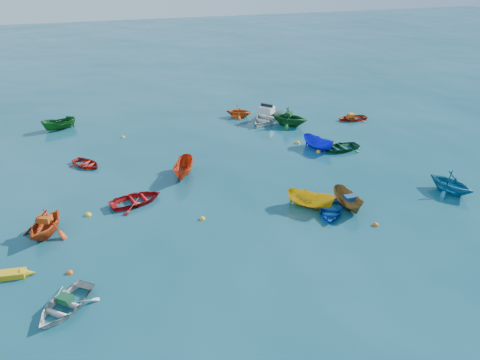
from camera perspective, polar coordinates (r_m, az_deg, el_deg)
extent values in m
plane|color=#0A414B|center=(27.25, 2.81, -5.42)|extent=(160.00, 160.00, 0.00)
imported|color=beige|center=(23.08, -20.54, -14.47)|extent=(3.70, 3.87, 0.65)
imported|color=brown|center=(29.65, 12.94, -3.22)|extent=(1.23, 2.94, 1.12)
imported|color=#0E42B8|center=(28.80, 10.90, -3.97)|extent=(3.07, 3.43, 0.59)
imported|color=#C33F12|center=(28.52, -22.43, -6.09)|extent=(3.63, 3.84, 1.59)
imported|color=gold|center=(29.20, 8.53, -3.28)|extent=(3.06, 2.83, 1.17)
imported|color=#104825|center=(37.53, 12.13, 3.61)|extent=(3.28, 2.54, 0.63)
imported|color=#186F95|center=(33.47, 24.14, -1.35)|extent=(3.52, 3.74, 1.58)
imported|color=#A90E10|center=(30.02, -12.51, -2.75)|extent=(3.79, 3.15, 0.68)
imported|color=#BA3411|center=(32.93, -6.82, 0.58)|extent=(2.23, 3.36, 1.22)
imported|color=#135420|center=(41.94, 6.00, 6.65)|extent=(4.34, 4.29, 1.73)
imported|color=#B3290E|center=(44.26, 13.47, 7.16)|extent=(2.79, 2.06, 0.56)
imported|color=#111BD6|center=(37.39, 9.48, 3.77)|extent=(2.25, 3.08, 1.12)
imported|color=#B2180E|center=(35.87, -18.20, 1.66)|extent=(3.00, 3.10, 0.52)
imported|color=#BE4E11|center=(43.80, -0.10, 7.72)|extent=(2.99, 2.82, 1.26)
imported|color=#135317|center=(43.66, -21.09, 5.77)|extent=(3.04, 1.79, 1.11)
imported|color=silver|center=(42.82, 3.24, 7.20)|extent=(5.30, 5.29, 1.51)
cube|color=#124A29|center=(22.83, -20.58, -13.42)|extent=(0.80, 0.77, 0.31)
cube|color=navy|center=(29.19, 13.23, -2.15)|extent=(0.66, 0.51, 0.31)
cube|color=#B84612|center=(28.07, -22.73, -4.38)|extent=(0.87, 0.79, 0.35)
cube|color=#10431A|center=(41.62, 5.94, 8.01)|extent=(0.85, 0.87, 0.34)
cube|color=#C37214|center=(44.07, 13.41, 7.69)|extent=(0.52, 0.66, 0.31)
sphere|color=#EC5A0C|center=(25.07, -20.04, -10.61)|extent=(0.31, 0.31, 0.31)
sphere|color=gold|center=(27.78, -4.63, -4.78)|extent=(0.34, 0.34, 0.34)
sphere|color=#E25C0C|center=(28.23, 16.19, -5.33)|extent=(0.35, 0.35, 0.35)
sphere|color=yellow|center=(29.50, -18.01, -4.11)|extent=(0.38, 0.38, 0.38)
sphere|color=orange|center=(29.77, -12.31, -3.00)|extent=(0.35, 0.35, 0.35)
sphere|color=gold|center=(38.21, 7.03, 4.47)|extent=(0.39, 0.39, 0.39)
sphere|color=#DF4A0C|center=(30.83, 6.70, -1.39)|extent=(0.38, 0.38, 0.38)
sphere|color=yellow|center=(40.26, -14.07, 5.05)|extent=(0.30, 0.30, 0.30)
sphere|color=#DB4F0B|center=(38.79, 11.13, 4.51)|extent=(0.35, 0.35, 0.35)
sphere|color=gold|center=(36.82, 9.54, 3.38)|extent=(0.35, 0.35, 0.35)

